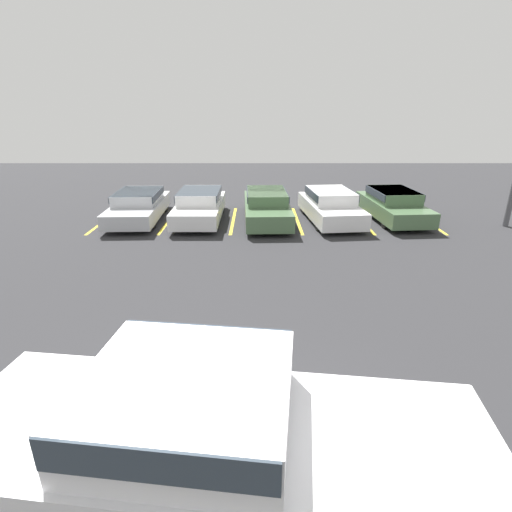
% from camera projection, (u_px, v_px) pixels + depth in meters
% --- Properties ---
extents(ground_plane, '(60.00, 60.00, 0.00)m').
position_uv_depth(ground_plane, '(194.00, 479.00, 5.02)').
color(ground_plane, '#2D2D30').
extents(stall_stripe_a, '(0.12, 4.11, 0.01)m').
position_uv_depth(stall_stripe_a, '(106.00, 220.00, 16.47)').
color(stall_stripe_a, yellow).
rests_on(stall_stripe_a, ground_plane).
extents(stall_stripe_b, '(0.12, 4.11, 0.01)m').
position_uv_depth(stall_stripe_b, '(170.00, 220.00, 16.47)').
color(stall_stripe_b, yellow).
rests_on(stall_stripe_b, ground_plane).
extents(stall_stripe_c, '(0.12, 4.11, 0.01)m').
position_uv_depth(stall_stripe_c, '(234.00, 220.00, 16.46)').
color(stall_stripe_c, yellow).
rests_on(stall_stripe_c, ground_plane).
extents(stall_stripe_d, '(0.12, 4.11, 0.01)m').
position_uv_depth(stall_stripe_d, '(298.00, 220.00, 16.45)').
color(stall_stripe_d, yellow).
rests_on(stall_stripe_d, ground_plane).
extents(stall_stripe_e, '(0.12, 4.11, 0.01)m').
position_uv_depth(stall_stripe_e, '(362.00, 220.00, 16.45)').
color(stall_stripe_e, yellow).
rests_on(stall_stripe_e, ground_plane).
extents(stall_stripe_f, '(0.12, 4.11, 0.01)m').
position_uv_depth(stall_stripe_f, '(426.00, 220.00, 16.44)').
color(stall_stripe_f, yellow).
rests_on(stall_stripe_f, ground_plane).
extents(pickup_truck, '(6.17, 2.81, 1.83)m').
position_uv_depth(pickup_truck, '(219.00, 446.00, 4.38)').
color(pickup_truck, silver).
rests_on(pickup_truck, ground_plane).
extents(parked_sedan_a, '(2.00, 4.70, 1.17)m').
position_uv_depth(parked_sedan_a, '(140.00, 205.00, 16.36)').
color(parked_sedan_a, '#B7BABF').
rests_on(parked_sedan_a, ground_plane).
extents(parked_sedan_b, '(1.77, 4.51, 1.23)m').
position_uv_depth(parked_sedan_b, '(201.00, 204.00, 16.27)').
color(parked_sedan_b, silver).
rests_on(parked_sedan_b, ground_plane).
extents(parked_sedan_c, '(1.91, 4.78, 1.23)m').
position_uv_depth(parked_sedan_c, '(267.00, 205.00, 16.16)').
color(parked_sedan_c, '#4C6B47').
rests_on(parked_sedan_c, ground_plane).
extents(parked_sedan_d, '(2.21, 4.51, 1.26)m').
position_uv_depth(parked_sedan_d, '(331.00, 205.00, 16.16)').
color(parked_sedan_d, silver).
rests_on(parked_sedan_d, ground_plane).
extents(parked_sedan_e, '(2.06, 4.48, 1.23)m').
position_uv_depth(parked_sedan_e, '(394.00, 204.00, 16.39)').
color(parked_sedan_e, '#4C6B47').
rests_on(parked_sedan_e, ground_plane).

